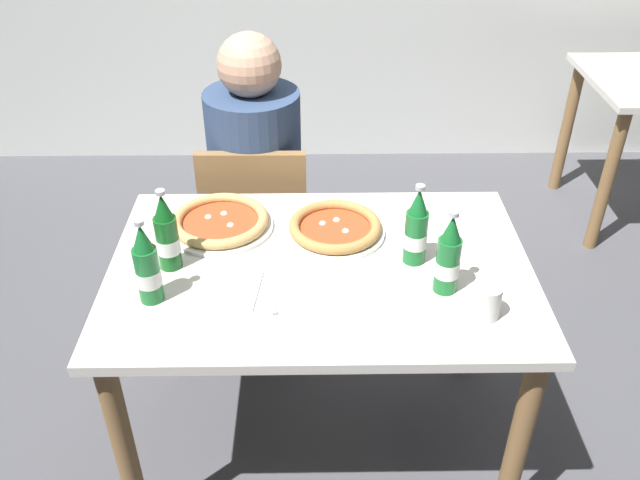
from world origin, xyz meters
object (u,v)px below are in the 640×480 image
(pizza_margherita_near, at_px, (220,222))
(beer_bottle_extra, at_px, (448,258))
(chair_behind_table, at_px, (258,226))
(beer_bottle_right, at_px, (167,236))
(paper_cup, at_px, (486,301))
(pizza_marinara_far, at_px, (335,228))
(beer_bottle_center, at_px, (147,267))
(napkin_with_cutlery, at_px, (264,292))
(diner_seated, at_px, (257,197))
(beer_bottle_left, at_px, (416,230))
(dining_table_main, at_px, (320,296))

(pizza_margherita_near, relative_size, beer_bottle_extra, 1.31)
(chair_behind_table, bearing_deg, beer_bottle_right, 73.30)
(paper_cup, bearing_deg, beer_bottle_extra, 127.19)
(pizza_marinara_far, xyz_separation_m, beer_bottle_extra, (0.29, -0.27, 0.08))
(beer_bottle_center, distance_m, napkin_with_cutlery, 0.31)
(diner_seated, distance_m, napkin_with_cutlery, 0.81)
(diner_seated, xyz_separation_m, pizza_margherita_near, (-0.07, -0.46, 0.19))
(chair_behind_table, distance_m, pizza_marinara_far, 0.61)
(beer_bottle_left, bearing_deg, beer_bottle_center, -167.19)
(beer_bottle_left, height_order, beer_bottle_right, same)
(beer_bottle_right, relative_size, napkin_with_cutlery, 1.30)
(beer_bottle_center, xyz_separation_m, beer_bottle_right, (0.03, 0.14, 0.00))
(pizza_marinara_far, bearing_deg, beer_bottle_left, -32.34)
(dining_table_main, height_order, pizza_margherita_near, pizza_margherita_near)
(beer_bottle_left, relative_size, paper_cup, 2.60)
(napkin_with_cutlery, height_order, paper_cup, paper_cup)
(diner_seated, bearing_deg, paper_cup, -53.88)
(beer_bottle_extra, xyz_separation_m, napkin_with_cutlery, (-0.49, -0.01, -0.10))
(pizza_margherita_near, distance_m, beer_bottle_center, 0.38)
(diner_seated, distance_m, beer_bottle_extra, 1.00)
(beer_bottle_left, xyz_separation_m, beer_bottle_right, (-0.69, -0.02, 0.00))
(beer_bottle_center, bearing_deg, dining_table_main, 18.06)
(pizza_marinara_far, relative_size, beer_bottle_left, 1.23)
(dining_table_main, xyz_separation_m, pizza_marinara_far, (0.05, 0.16, 0.14))
(dining_table_main, distance_m, diner_seated, 0.70)
(diner_seated, bearing_deg, dining_table_main, -70.80)
(pizza_marinara_far, bearing_deg, pizza_margherita_near, 173.63)
(beer_bottle_extra, distance_m, paper_cup, 0.15)
(dining_table_main, bearing_deg, beer_bottle_center, -161.94)
(dining_table_main, height_order, pizza_marinara_far, pizza_marinara_far)
(beer_bottle_left, xyz_separation_m, napkin_with_cutlery, (-0.42, -0.14, -0.10))
(pizza_marinara_far, distance_m, beer_bottle_center, 0.59)
(beer_bottle_right, bearing_deg, diner_seated, 73.82)
(diner_seated, bearing_deg, napkin_with_cutlery, -84.40)
(pizza_margherita_near, height_order, paper_cup, paper_cup)
(napkin_with_cutlery, relative_size, paper_cup, 2.00)
(beer_bottle_center, bearing_deg, pizza_marinara_far, 31.40)
(pizza_marinara_far, height_order, paper_cup, paper_cup)
(diner_seated, height_order, beer_bottle_center, diner_seated)
(pizza_margherita_near, relative_size, beer_bottle_center, 1.31)
(beer_bottle_left, distance_m, beer_bottle_extra, 0.15)
(chair_behind_table, height_order, napkin_with_cutlery, chair_behind_table)
(dining_table_main, distance_m, beer_bottle_extra, 0.42)
(beer_bottle_left, distance_m, beer_bottle_center, 0.73)
(beer_bottle_left, xyz_separation_m, paper_cup, (0.15, -0.24, -0.06))
(chair_behind_table, distance_m, beer_bottle_center, 0.87)
(diner_seated, relative_size, napkin_with_cutlery, 6.36)
(pizza_margherita_near, relative_size, beer_bottle_right, 1.31)
(paper_cup, bearing_deg, dining_table_main, 151.41)
(beer_bottle_left, bearing_deg, chair_behind_table, 130.03)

